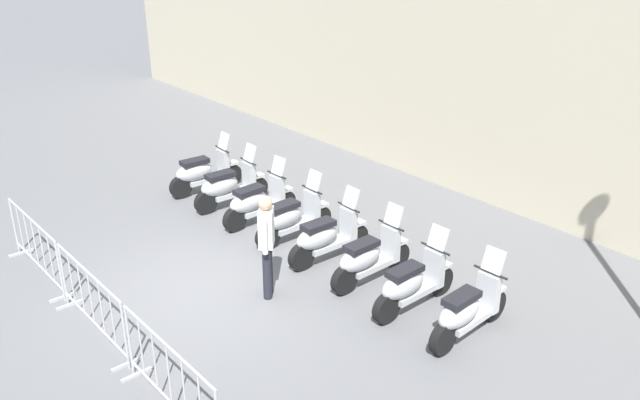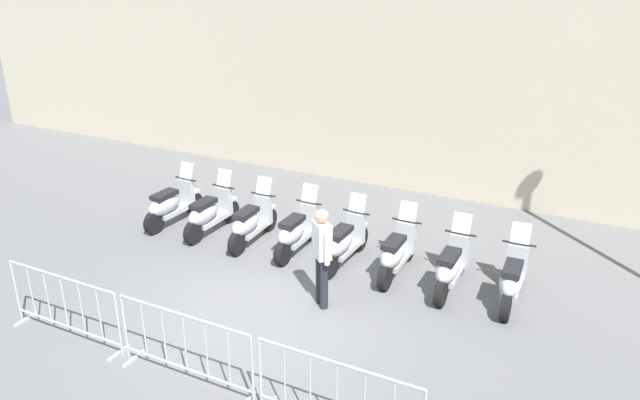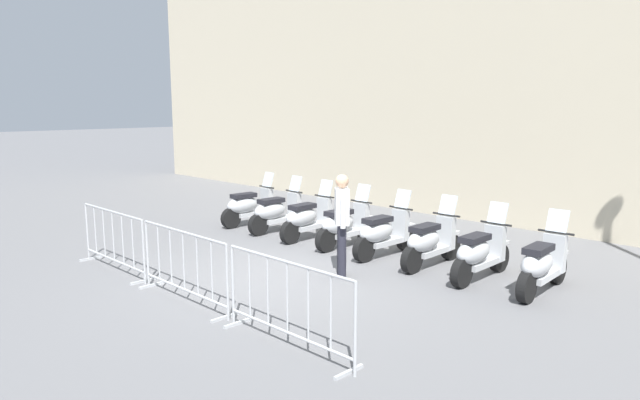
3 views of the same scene
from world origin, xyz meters
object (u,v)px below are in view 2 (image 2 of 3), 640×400
Objects in this scene: officer_near_row_end at (322,252)px; motorcycle_3 at (297,232)px; barrier_segment_2 at (337,399)px; motorcycle_0 at (171,205)px; motorcycle_5 at (396,253)px; motorcycle_7 at (512,279)px; barrier_segment_0 at (65,307)px; motorcycle_1 at (209,213)px; barrier_segment_1 at (185,348)px; motorcycle_4 at (344,243)px; motorcycle_6 at (451,267)px; motorcycle_2 at (251,223)px.

motorcycle_3 is at bearing 130.56° from officer_near_row_end.
motorcycle_3 reaches higher than barrier_segment_2.
motorcycle_0 is 5.10m from motorcycle_5.
officer_near_row_end is at bearing -152.67° from motorcycle_7.
officer_near_row_end is (3.06, 2.53, 0.45)m from barrier_segment_0.
motorcycle_7 is at bearing -0.42° from motorcycle_0.
barrier_segment_1 is (2.52, -4.02, 0.07)m from motorcycle_1.
barrier_segment_2 is at bearing -66.85° from motorcycle_4.
barrier_segment_2 is (4.78, -4.04, 0.07)m from motorcycle_1.
motorcycle_6 is (3.06, -0.09, 0.00)m from motorcycle_3.
motorcycle_4 reaches higher than barrier_segment_2.
motorcycle_0 is 1.00× the size of motorcycle_7.
motorcycle_7 is at bearing -0.13° from motorcycle_2.
motorcycle_7 is at bearing 27.33° from officer_near_row_end.
motorcycle_1 is 1.00× the size of motorcycle_6.
motorcycle_3 and motorcycle_4 have the same top height.
barrier_segment_1 is at bearing -0.40° from barrier_segment_0.
motorcycle_7 is (6.12, -0.03, 0.00)m from motorcycle_1.
barrier_segment_1 is 1.00× the size of barrier_segment_2.
barrier_segment_2 is (-1.34, -4.01, 0.07)m from motorcycle_7.
motorcycle_2 is 4.06m from barrier_segment_0.
motorcycle_5 and motorcycle_6 have the same top height.
officer_near_row_end reaches higher than barrier_segment_0.
motorcycle_5 is at bearing 99.80° from barrier_segment_2.
motorcycle_0 is 0.79× the size of barrier_segment_0.
barrier_segment_1 is (-2.57, -3.96, 0.07)m from motorcycle_6.
barrier_segment_2 is (-0.32, -3.97, 0.07)m from motorcycle_6.
motorcycle_7 is at bearing 48.01° from barrier_segment_1.
motorcycle_6 is at bearing -1.62° from motorcycle_4.
barrier_segment_2 is at bearing -35.02° from motorcycle_0.
barrier_segment_2 is 2.99m from officer_near_row_end.
barrier_segment_0 is at bearing -113.79° from motorcycle_3.
motorcycle_0 reaches higher than barrier_segment_0.
motorcycle_1 is 1.00× the size of officer_near_row_end.
motorcycle_4 is at bearing 82.43° from barrier_segment_1.
officer_near_row_end reaches higher than motorcycle_2.
motorcycle_4 reaches higher than barrier_segment_1.
motorcycle_5 is 4.33m from barrier_segment_1.
motorcycle_1 is 3.05m from motorcycle_4.
barrier_segment_1 is (-0.53, -4.02, 0.07)m from motorcycle_4.
motorcycle_6 is 0.79× the size of barrier_segment_0.
motorcycle_4 is at bearing 100.22° from officer_near_row_end.
motorcycle_7 is 5.38m from barrier_segment_1.
motorcycle_6 is at bearing 56.96° from barrier_segment_1.
motorcycle_3 is at bearing 178.36° from motorcycle_4.
motorcycle_7 is (4.08, -0.05, 0.00)m from motorcycle_3.
motorcycle_5 is at bearing 63.10° from officer_near_row_end.
motorcycle_4 is at bearing 55.09° from barrier_segment_0.
officer_near_row_end is at bearing 72.62° from barrier_segment_1.
barrier_segment_0 is at bearing 179.60° from barrier_segment_1.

